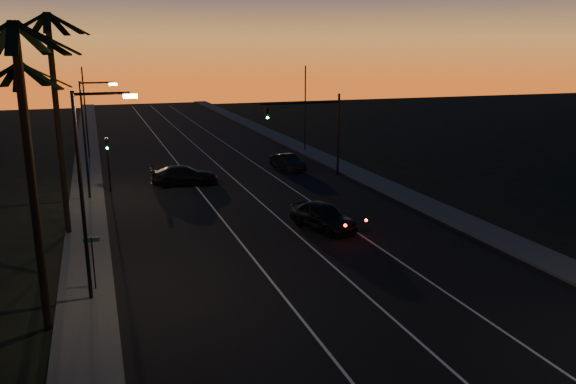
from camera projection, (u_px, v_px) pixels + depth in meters
name	position (u px, v px, depth m)	size (l,w,h in m)	color
road	(267.00, 215.00, 36.87)	(20.00, 170.00, 0.01)	black
sidewalk_left	(87.00, 232.00, 33.30)	(2.40, 170.00, 0.16)	#383836
sidewalk_right	(416.00, 200.00, 40.41)	(2.40, 170.00, 0.16)	#383836
lane_stripe_left	(222.00, 219.00, 35.92)	(0.12, 160.00, 0.01)	silver
lane_stripe_mid	(274.00, 214.00, 37.03)	(0.12, 160.00, 0.01)	silver
lane_stripe_right	(323.00, 210.00, 38.14)	(0.12, 160.00, 0.01)	silver
palm_near	(28.00, 149.00, 20.15)	(4.25, 4.16, 11.53)	black
palm_mid	(29.00, 147.00, 25.66)	(4.25, 4.16, 10.03)	black
palm_far	(56.00, 104.00, 31.14)	(4.25, 4.16, 12.53)	black
streetlight_left_near	(88.00, 181.00, 23.01)	(2.55, 0.26, 9.00)	black
streetlight_left_far	(89.00, 130.00, 39.57)	(2.55, 0.26, 8.50)	black
street_sign	(93.00, 257.00, 24.80)	(0.70, 0.06, 2.60)	black
signal_mast	(313.00, 121.00, 47.12)	(7.10, 0.41, 7.00)	black
signal_post	(108.00, 155.00, 42.30)	(0.28, 0.37, 4.20)	black
far_pole_left	(86.00, 114.00, 55.19)	(0.14, 0.14, 9.00)	black
far_pole_right	(305.00, 109.00, 59.42)	(0.14, 0.14, 9.00)	black
lead_car	(323.00, 216.00, 33.89)	(3.41, 5.62, 1.63)	black
right_car	(288.00, 162.00, 50.76)	(2.40, 4.49, 1.40)	black
cross_car	(184.00, 175.00, 45.04)	(5.50, 2.63, 1.55)	black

